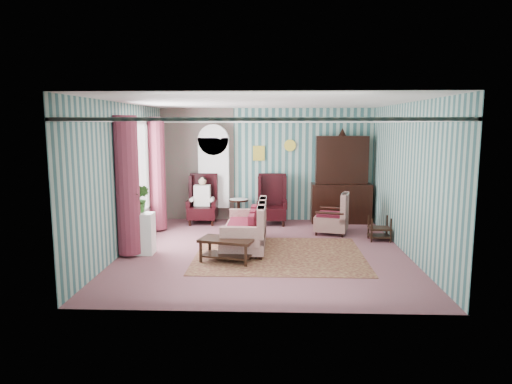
{
  "coord_description": "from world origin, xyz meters",
  "views": [
    {
      "loc": [
        0.17,
        -8.79,
        2.48
      ],
      "look_at": [
        -0.18,
        0.6,
        1.09
      ],
      "focal_mm": 32.0,
      "sensor_mm": 36.0,
      "label": 1
    }
  ],
  "objects_px": {
    "wingback_left": "(202,199)",
    "plant_stand": "(140,233)",
    "bookcase": "(214,178)",
    "wingback_right": "(272,200)",
    "floral_armchair": "(331,215)",
    "round_side_table": "(239,211)",
    "dresser_hutch": "(342,177)",
    "coffee_table": "(227,250)",
    "seated_woman": "(203,201)",
    "nest_table": "(379,228)",
    "sofa": "(245,222)"
  },
  "relations": [
    {
      "from": "wingback_right",
      "to": "round_side_table",
      "type": "bearing_deg",
      "value": 169.99
    },
    {
      "from": "wingback_left",
      "to": "nest_table",
      "type": "bearing_deg",
      "value": -20.85
    },
    {
      "from": "bookcase",
      "to": "floral_armchair",
      "type": "relative_size",
      "value": 2.59
    },
    {
      "from": "sofa",
      "to": "dresser_hutch",
      "type": "bearing_deg",
      "value": -41.81
    },
    {
      "from": "wingback_left",
      "to": "dresser_hutch",
      "type": "bearing_deg",
      "value": 4.41
    },
    {
      "from": "wingback_left",
      "to": "seated_woman",
      "type": "relative_size",
      "value": 1.06
    },
    {
      "from": "wingback_left",
      "to": "sofa",
      "type": "height_order",
      "value": "wingback_left"
    },
    {
      "from": "dresser_hutch",
      "to": "sofa",
      "type": "relative_size",
      "value": 1.24
    },
    {
      "from": "wingback_right",
      "to": "plant_stand",
      "type": "distance_m",
      "value": 3.76
    },
    {
      "from": "floral_armchair",
      "to": "coffee_table",
      "type": "relative_size",
      "value": 0.89
    },
    {
      "from": "dresser_hutch",
      "to": "plant_stand",
      "type": "height_order",
      "value": "dresser_hutch"
    },
    {
      "from": "wingback_left",
      "to": "nest_table",
      "type": "xyz_separation_m",
      "value": [
        4.07,
        -1.55,
        -0.35
      ]
    },
    {
      "from": "bookcase",
      "to": "nest_table",
      "type": "xyz_separation_m",
      "value": [
        3.82,
        -1.94,
        -0.85
      ]
    },
    {
      "from": "seated_woman",
      "to": "round_side_table",
      "type": "relative_size",
      "value": 1.97
    },
    {
      "from": "plant_stand",
      "to": "floral_armchair",
      "type": "distance_m",
      "value": 4.31
    },
    {
      "from": "seated_woman",
      "to": "floral_armchair",
      "type": "distance_m",
      "value": 3.26
    },
    {
      "from": "bookcase",
      "to": "plant_stand",
      "type": "relative_size",
      "value": 2.8
    },
    {
      "from": "dresser_hutch",
      "to": "wingback_right",
      "type": "relative_size",
      "value": 1.89
    },
    {
      "from": "plant_stand",
      "to": "floral_armchair",
      "type": "relative_size",
      "value": 0.92
    },
    {
      "from": "wingback_right",
      "to": "seated_woman",
      "type": "distance_m",
      "value": 1.75
    },
    {
      "from": "wingback_right",
      "to": "round_side_table",
      "type": "relative_size",
      "value": 2.08
    },
    {
      "from": "bookcase",
      "to": "wingback_right",
      "type": "distance_m",
      "value": 1.63
    },
    {
      "from": "floral_armchair",
      "to": "coffee_table",
      "type": "bearing_deg",
      "value": 151.44
    },
    {
      "from": "bookcase",
      "to": "wingback_right",
      "type": "xyz_separation_m",
      "value": [
        1.5,
        -0.39,
        -0.5
      ]
    },
    {
      "from": "nest_table",
      "to": "plant_stand",
      "type": "relative_size",
      "value": 0.68
    },
    {
      "from": "seated_woman",
      "to": "nest_table",
      "type": "xyz_separation_m",
      "value": [
        4.07,
        -1.55,
        -0.32
      ]
    },
    {
      "from": "round_side_table",
      "to": "plant_stand",
      "type": "distance_m",
      "value": 3.36
    },
    {
      "from": "bookcase",
      "to": "sofa",
      "type": "xyz_separation_m",
      "value": [
        0.95,
        -2.64,
        -0.59
      ]
    },
    {
      "from": "floral_armchair",
      "to": "seated_woman",
      "type": "bearing_deg",
      "value": 88.42
    },
    {
      "from": "bookcase",
      "to": "coffee_table",
      "type": "height_order",
      "value": "bookcase"
    },
    {
      "from": "floral_armchair",
      "to": "wingback_right",
      "type": "bearing_deg",
      "value": 70.51
    },
    {
      "from": "seated_woman",
      "to": "floral_armchair",
      "type": "xyz_separation_m",
      "value": [
        3.11,
        -0.95,
        -0.16
      ]
    },
    {
      "from": "nest_table",
      "to": "plant_stand",
      "type": "height_order",
      "value": "plant_stand"
    },
    {
      "from": "dresser_hutch",
      "to": "coffee_table",
      "type": "bearing_deg",
      "value": -126.4
    },
    {
      "from": "wingback_left",
      "to": "plant_stand",
      "type": "xyz_separation_m",
      "value": [
        -0.8,
        -2.75,
        -0.22
      ]
    },
    {
      "from": "nest_table",
      "to": "plant_stand",
      "type": "distance_m",
      "value": 5.02
    },
    {
      "from": "round_side_table",
      "to": "plant_stand",
      "type": "relative_size",
      "value": 0.75
    },
    {
      "from": "bookcase",
      "to": "round_side_table",
      "type": "relative_size",
      "value": 3.73
    },
    {
      "from": "coffee_table",
      "to": "seated_woman",
      "type": "bearing_deg",
      "value": 106.36
    },
    {
      "from": "seated_woman",
      "to": "plant_stand",
      "type": "height_order",
      "value": "seated_woman"
    },
    {
      "from": "wingback_right",
      "to": "seated_woman",
      "type": "bearing_deg",
      "value": 180.0
    },
    {
      "from": "wingback_left",
      "to": "plant_stand",
      "type": "relative_size",
      "value": 1.56
    },
    {
      "from": "dresser_hutch",
      "to": "bookcase",
      "type": "bearing_deg",
      "value": 177.89
    },
    {
      "from": "bookcase",
      "to": "nest_table",
      "type": "height_order",
      "value": "bookcase"
    },
    {
      "from": "bookcase",
      "to": "dresser_hutch",
      "type": "height_order",
      "value": "dresser_hutch"
    },
    {
      "from": "bookcase",
      "to": "sofa",
      "type": "relative_size",
      "value": 1.18
    },
    {
      "from": "wingback_left",
      "to": "round_side_table",
      "type": "relative_size",
      "value": 2.08
    },
    {
      "from": "round_side_table",
      "to": "nest_table",
      "type": "bearing_deg",
      "value": -28.2
    },
    {
      "from": "floral_armchair",
      "to": "coffee_table",
      "type": "xyz_separation_m",
      "value": [
        -2.17,
        -2.25,
        -0.22
      ]
    },
    {
      "from": "dresser_hutch",
      "to": "sofa",
      "type": "height_order",
      "value": "dresser_hutch"
    }
  ]
}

